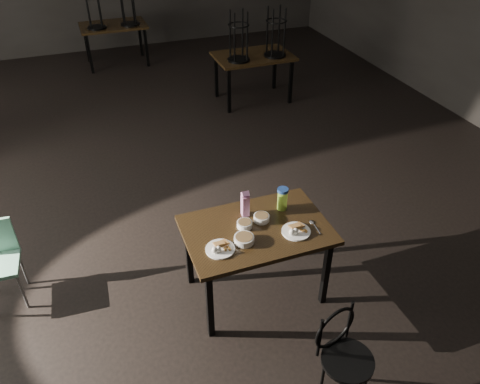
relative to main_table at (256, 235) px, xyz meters
name	(u,v)px	position (x,y,z in m)	size (l,w,h in m)	color
main_table	(256,235)	(0.00, 0.00, 0.00)	(1.20, 0.80, 0.75)	black
plate_left	(220,248)	(-0.37, -0.15, 0.10)	(0.23, 0.23, 0.08)	white
plate_right	(296,230)	(0.28, -0.16, 0.10)	(0.24, 0.24, 0.08)	white
bowl_near	(245,224)	(-0.09, 0.05, 0.11)	(0.13, 0.13, 0.05)	white
bowl_far	(261,218)	(0.08, 0.08, 0.11)	(0.13, 0.13, 0.05)	white
bowl_big	(244,239)	(-0.16, -0.13, 0.11)	(0.16, 0.16, 0.06)	white
juice_carton	(245,204)	(-0.03, 0.20, 0.19)	(0.06, 0.06, 0.25)	#941B71
water_bottle	(282,199)	(0.31, 0.17, 0.19)	(0.12, 0.12, 0.21)	#9BD23D
spoon	(312,223)	(0.46, -0.11, 0.08)	(0.04, 0.19, 0.01)	silver
bentwood_chair	(342,350)	(0.20, -1.11, -0.21)	(0.40, 0.39, 0.78)	black
bg_table_right	(254,56)	(1.52, 3.90, 0.08)	(1.20, 0.80, 1.48)	black
bg_table_far	(113,25)	(-0.32, 6.35, 0.08)	(1.20, 0.80, 1.48)	black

